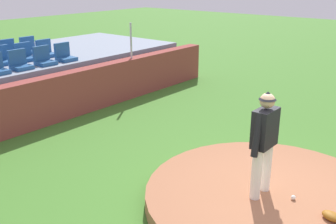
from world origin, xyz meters
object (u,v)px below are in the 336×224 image
(stadium_chair_2, at_px, (20,63))
(stadium_chair_13, at_px, (9,51))
(stadium_chair_7, at_px, (2,58))
(stadium_chair_8, at_px, (25,55))
(stadium_chair_9, at_px, (46,51))
(pitcher, at_px, (264,137))
(fielding_glove, at_px, (332,216))
(stadium_chair_3, at_px, (44,59))
(stadium_chair_4, at_px, (65,55))
(stadium_chair_14, at_px, (30,48))
(baseball, at_px, (293,198))

(stadium_chair_2, distance_m, stadium_chair_13, 1.94)
(stadium_chair_7, distance_m, stadium_chair_8, 0.67)
(stadium_chair_8, relative_size, stadium_chair_9, 1.00)
(stadium_chair_7, bearing_deg, pitcher, 88.72)
(pitcher, height_order, stadium_chair_8, pitcher)
(fielding_glove, bearing_deg, pitcher, 18.50)
(stadium_chair_7, relative_size, stadium_chair_8, 1.00)
(stadium_chair_3, height_order, stadium_chair_7, same)
(pitcher, relative_size, stadium_chair_4, 3.41)
(stadium_chair_3, distance_m, stadium_chair_14, 1.96)
(pitcher, distance_m, stadium_chair_7, 7.88)
(pitcher, distance_m, baseball, 1.08)
(stadium_chair_3, xyz_separation_m, stadium_chair_7, (-0.67, 0.94, 0.00))
(stadium_chair_14, bearing_deg, stadium_chair_2, 51.53)
(baseball, bearing_deg, pitcher, 108.41)
(stadium_chair_4, relative_size, stadium_chair_7, 1.00)
(stadium_chair_9, xyz_separation_m, stadium_chair_13, (-0.68, 0.88, 0.00))
(stadium_chair_3, bearing_deg, stadium_chair_7, -54.44)
(stadium_chair_2, distance_m, stadium_chair_14, 2.30)
(stadium_chair_14, bearing_deg, stadium_chair_7, 32.31)
(stadium_chair_13, distance_m, stadium_chair_14, 0.70)
(pitcher, bearing_deg, stadium_chair_9, 79.23)
(stadium_chair_9, bearing_deg, stadium_chair_13, -52.36)
(stadium_chair_13, height_order, stadium_chair_14, same)
(stadium_chair_4, relative_size, stadium_chair_14, 1.00)
(pitcher, bearing_deg, stadium_chair_3, 83.44)
(baseball, xyz_separation_m, stadium_chair_2, (-0.02, 7.45, 1.13))
(stadium_chair_4, height_order, stadium_chair_13, same)
(pitcher, relative_size, stadium_chair_14, 3.41)
(stadium_chair_13, bearing_deg, stadium_chair_9, 127.64)
(pitcher, xyz_separation_m, stadium_chair_3, (0.85, 6.93, 0.17))
(stadium_chair_2, bearing_deg, baseball, 90.19)
(baseball, height_order, stadium_chair_13, stadium_chair_13)
(stadium_chair_3, distance_m, stadium_chair_4, 0.69)
(stadium_chair_7, bearing_deg, stadium_chair_3, 125.56)
(pitcher, distance_m, stadium_chair_3, 6.99)
(stadium_chair_8, bearing_deg, stadium_chair_7, -3.89)
(stadium_chair_4, xyz_separation_m, stadium_chair_8, (-0.69, 0.89, 0.00))
(stadium_chair_2, height_order, stadium_chair_4, same)
(pitcher, xyz_separation_m, fielding_glove, (-0.00, -1.13, -0.93))
(baseball, relative_size, fielding_glove, 0.25)
(pitcher, xyz_separation_m, stadium_chair_14, (1.57, 8.76, 0.17))
(stadium_chair_7, bearing_deg, stadium_chair_4, 145.58)
(stadium_chair_3, relative_size, stadium_chair_8, 1.00)
(stadium_chair_2, xyz_separation_m, stadium_chair_4, (1.40, -0.01, 0.00))
(baseball, bearing_deg, stadium_chair_9, 80.54)
(stadium_chair_2, height_order, stadium_chair_9, same)
(stadium_chair_3, height_order, stadium_chair_14, same)
(stadium_chair_2, xyz_separation_m, stadium_chair_8, (0.71, 0.87, 0.00))
(baseball, distance_m, stadium_chair_7, 8.44)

